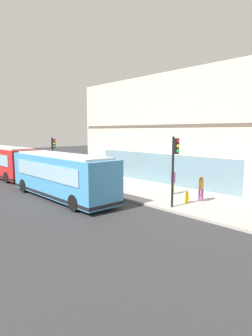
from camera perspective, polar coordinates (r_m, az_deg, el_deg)
name	(u,v)px	position (r m, az deg, el deg)	size (l,w,h in m)	color
ground	(82,204)	(18.32, -8.96, -7.18)	(120.00, 120.00, 0.00)	#2D2D30
sidewalk_curb	(138,191)	(21.46, 2.39, -4.71)	(4.95, 40.00, 0.15)	#9E9991
building_corner	(191,132)	(26.23, 13.04, 7.21)	(8.68, 20.02, 9.13)	beige
city_bus_nearside	(61,176)	(19.80, -13.07, -1.58)	(2.62, 10.05, 3.07)	#3F8CC6
city_bus_far_down_street	(5,162)	(30.64, -23.46, 1.17)	(2.78, 10.09, 3.07)	red
traffic_light_near_corner	(175,158)	(16.40, 9.88, 1.92)	(0.32, 0.49, 4.17)	black
traffic_light_down_block	(53,150)	(27.48, -14.62, 3.57)	(0.32, 0.49, 3.85)	black
fire_hydrant	(187,197)	(17.98, 12.27, -5.86)	(0.35, 0.35, 0.74)	yellow
pedestrian_walking_along_curb	(201,187)	(18.56, 15.06, -3.71)	(0.32, 0.32, 1.64)	#8C3F8C
pedestrian_near_hydrant	(173,180)	(20.21, 9.58, -2.41)	(0.32, 0.32, 1.76)	gold
newspaper_vending_box	(103,176)	(25.14, -4.68, -1.69)	(0.44, 0.42, 0.90)	#BF3F19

